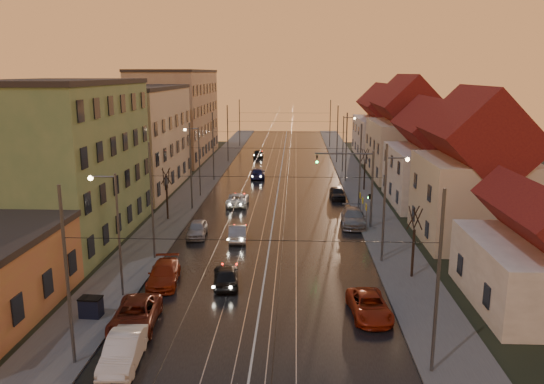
# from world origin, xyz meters

# --- Properties ---
(ground) EXTENTS (160.00, 160.00, 0.00)m
(ground) POSITION_xyz_m (0.00, 0.00, 0.00)
(ground) COLOR black
(ground) RESTS_ON ground
(road) EXTENTS (16.00, 120.00, 0.04)m
(road) POSITION_xyz_m (0.00, 40.00, 0.02)
(road) COLOR black
(road) RESTS_ON ground
(sidewalk_left) EXTENTS (4.00, 120.00, 0.15)m
(sidewalk_left) POSITION_xyz_m (-10.00, 40.00, 0.07)
(sidewalk_left) COLOR #4C4C4C
(sidewalk_left) RESTS_ON ground
(sidewalk_right) EXTENTS (4.00, 120.00, 0.15)m
(sidewalk_right) POSITION_xyz_m (10.00, 40.00, 0.07)
(sidewalk_right) COLOR #4C4C4C
(sidewalk_right) RESTS_ON ground
(tram_rail_0) EXTENTS (0.06, 120.00, 0.03)m
(tram_rail_0) POSITION_xyz_m (-2.20, 40.00, 0.06)
(tram_rail_0) COLOR gray
(tram_rail_0) RESTS_ON road
(tram_rail_1) EXTENTS (0.06, 120.00, 0.03)m
(tram_rail_1) POSITION_xyz_m (-0.77, 40.00, 0.06)
(tram_rail_1) COLOR gray
(tram_rail_1) RESTS_ON road
(tram_rail_2) EXTENTS (0.06, 120.00, 0.03)m
(tram_rail_2) POSITION_xyz_m (0.77, 40.00, 0.06)
(tram_rail_2) COLOR gray
(tram_rail_2) RESTS_ON road
(tram_rail_3) EXTENTS (0.06, 120.00, 0.03)m
(tram_rail_3) POSITION_xyz_m (2.20, 40.00, 0.06)
(tram_rail_3) COLOR gray
(tram_rail_3) RESTS_ON road
(apartment_left_1) EXTENTS (10.00, 18.00, 13.00)m
(apartment_left_1) POSITION_xyz_m (-17.50, 14.00, 6.50)
(apartment_left_1) COLOR #5A8152
(apartment_left_1) RESTS_ON ground
(apartment_left_2) EXTENTS (10.00, 20.00, 12.00)m
(apartment_left_2) POSITION_xyz_m (-17.50, 34.00, 6.00)
(apartment_left_2) COLOR beige
(apartment_left_2) RESTS_ON ground
(apartment_left_3) EXTENTS (10.00, 24.00, 14.00)m
(apartment_left_3) POSITION_xyz_m (-17.50, 58.00, 7.00)
(apartment_left_3) COLOR #A07E67
(apartment_left_3) RESTS_ON ground
(house_right_0) EXTENTS (8.16, 10.20, 5.80)m
(house_right_0) POSITION_xyz_m (17.00, 2.00, 2.92)
(house_right_0) COLOR beige
(house_right_0) RESTS_ON ground
(house_right_1) EXTENTS (8.67, 10.20, 10.80)m
(house_right_1) POSITION_xyz_m (17.00, 15.00, 5.45)
(house_right_1) COLOR beige
(house_right_1) RESTS_ON ground
(house_right_2) EXTENTS (9.18, 12.24, 9.20)m
(house_right_2) POSITION_xyz_m (17.00, 28.00, 4.64)
(house_right_2) COLOR beige
(house_right_2) RESTS_ON ground
(house_right_3) EXTENTS (9.18, 14.28, 11.50)m
(house_right_3) POSITION_xyz_m (17.00, 43.00, 5.80)
(house_right_3) COLOR beige
(house_right_3) RESTS_ON ground
(house_right_4) EXTENTS (9.18, 16.32, 10.00)m
(house_right_4) POSITION_xyz_m (17.00, 61.00, 5.05)
(house_right_4) COLOR beige
(house_right_4) RESTS_ON ground
(catenary_pole_l_0) EXTENTS (0.16, 0.16, 9.00)m
(catenary_pole_l_0) POSITION_xyz_m (-8.60, -6.00, 4.50)
(catenary_pole_l_0) COLOR #595B60
(catenary_pole_l_0) RESTS_ON ground
(catenary_pole_r_0) EXTENTS (0.16, 0.16, 9.00)m
(catenary_pole_r_0) POSITION_xyz_m (8.60, -6.00, 4.50)
(catenary_pole_r_0) COLOR #595B60
(catenary_pole_r_0) RESTS_ON ground
(catenary_pole_l_1) EXTENTS (0.16, 0.16, 9.00)m
(catenary_pole_l_1) POSITION_xyz_m (-8.60, 9.00, 4.50)
(catenary_pole_l_1) COLOR #595B60
(catenary_pole_l_1) RESTS_ON ground
(catenary_pole_r_1) EXTENTS (0.16, 0.16, 9.00)m
(catenary_pole_r_1) POSITION_xyz_m (8.60, 9.00, 4.50)
(catenary_pole_r_1) COLOR #595B60
(catenary_pole_r_1) RESTS_ON ground
(catenary_pole_l_2) EXTENTS (0.16, 0.16, 9.00)m
(catenary_pole_l_2) POSITION_xyz_m (-8.60, 24.00, 4.50)
(catenary_pole_l_2) COLOR #595B60
(catenary_pole_l_2) RESTS_ON ground
(catenary_pole_r_2) EXTENTS (0.16, 0.16, 9.00)m
(catenary_pole_r_2) POSITION_xyz_m (8.60, 24.00, 4.50)
(catenary_pole_r_2) COLOR #595B60
(catenary_pole_r_2) RESTS_ON ground
(catenary_pole_l_3) EXTENTS (0.16, 0.16, 9.00)m
(catenary_pole_l_3) POSITION_xyz_m (-8.60, 39.00, 4.50)
(catenary_pole_l_3) COLOR #595B60
(catenary_pole_l_3) RESTS_ON ground
(catenary_pole_r_3) EXTENTS (0.16, 0.16, 9.00)m
(catenary_pole_r_3) POSITION_xyz_m (8.60, 39.00, 4.50)
(catenary_pole_r_3) COLOR #595B60
(catenary_pole_r_3) RESTS_ON ground
(catenary_pole_l_4) EXTENTS (0.16, 0.16, 9.00)m
(catenary_pole_l_4) POSITION_xyz_m (-8.60, 54.00, 4.50)
(catenary_pole_l_4) COLOR #595B60
(catenary_pole_l_4) RESTS_ON ground
(catenary_pole_r_4) EXTENTS (0.16, 0.16, 9.00)m
(catenary_pole_r_4) POSITION_xyz_m (8.60, 54.00, 4.50)
(catenary_pole_r_4) COLOR #595B60
(catenary_pole_r_4) RESTS_ON ground
(catenary_pole_l_5) EXTENTS (0.16, 0.16, 9.00)m
(catenary_pole_l_5) POSITION_xyz_m (-8.60, 72.00, 4.50)
(catenary_pole_l_5) COLOR #595B60
(catenary_pole_l_5) RESTS_ON ground
(catenary_pole_r_5) EXTENTS (0.16, 0.16, 9.00)m
(catenary_pole_r_5) POSITION_xyz_m (8.60, 72.00, 4.50)
(catenary_pole_r_5) COLOR #595B60
(catenary_pole_r_5) RESTS_ON ground
(street_lamp_0) EXTENTS (1.75, 0.32, 8.00)m
(street_lamp_0) POSITION_xyz_m (-9.10, 2.00, 4.89)
(street_lamp_0) COLOR #595B60
(street_lamp_0) RESTS_ON ground
(street_lamp_1) EXTENTS (1.75, 0.32, 8.00)m
(street_lamp_1) POSITION_xyz_m (9.10, 10.00, 4.89)
(street_lamp_1) COLOR #595B60
(street_lamp_1) RESTS_ON ground
(street_lamp_2) EXTENTS (1.75, 0.32, 8.00)m
(street_lamp_2) POSITION_xyz_m (-9.10, 30.00, 4.89)
(street_lamp_2) COLOR #595B60
(street_lamp_2) RESTS_ON ground
(street_lamp_3) EXTENTS (1.75, 0.32, 8.00)m
(street_lamp_3) POSITION_xyz_m (9.10, 46.00, 4.89)
(street_lamp_3) COLOR #595B60
(street_lamp_3) RESTS_ON ground
(traffic_light_mast) EXTENTS (5.30, 0.32, 7.20)m
(traffic_light_mast) POSITION_xyz_m (7.99, 18.00, 4.60)
(traffic_light_mast) COLOR #595B60
(traffic_light_mast) RESTS_ON ground
(bare_tree_0) EXTENTS (1.09, 1.09, 5.11)m
(bare_tree_0) POSITION_xyz_m (-10.20, 20.00, 2.49)
(bare_tree_0) COLOR black
(bare_tree_0) RESTS_ON ground
(bare_tree_1) EXTENTS (1.09, 1.09, 5.11)m
(bare_tree_1) POSITION_xyz_m (10.20, 6.00, 2.49)
(bare_tree_1) COLOR black
(bare_tree_1) RESTS_ON ground
(bare_tree_2) EXTENTS (1.09, 1.09, 5.11)m
(bare_tree_2) POSITION_xyz_m (10.40, 34.00, 2.49)
(bare_tree_2) COLOR black
(bare_tree_2) RESTS_ON ground
(driving_car_0) EXTENTS (2.16, 4.25, 1.39)m
(driving_car_0) POSITION_xyz_m (-2.51, 4.24, 0.69)
(driving_car_0) COLOR black
(driving_car_0) RESTS_ON ground
(driving_car_1) EXTENTS (1.82, 4.25, 1.36)m
(driving_car_1) POSITION_xyz_m (-2.78, 14.03, 0.68)
(driving_car_1) COLOR gray
(driving_car_1) RESTS_ON ground
(driving_car_2) EXTENTS (2.23, 4.75, 1.31)m
(driving_car_2) POSITION_xyz_m (-4.08, 26.13, 0.66)
(driving_car_2) COLOR silver
(driving_car_2) RESTS_ON ground
(driving_car_3) EXTENTS (2.21, 4.83, 1.37)m
(driving_car_3) POSITION_xyz_m (-2.98, 41.15, 0.68)
(driving_car_3) COLOR #151641
(driving_car_3) RESTS_ON ground
(driving_car_4) EXTENTS (1.68, 4.03, 1.36)m
(driving_car_4) POSITION_xyz_m (-4.14, 59.12, 0.68)
(driving_car_4) COLOR black
(driving_car_4) RESTS_ON ground
(parked_left_0) EXTENTS (1.88, 4.59, 1.48)m
(parked_left_0) POSITION_xyz_m (-6.20, -5.89, 0.74)
(parked_left_0) COLOR silver
(parked_left_0) RESTS_ON ground
(parked_left_1) EXTENTS (2.73, 5.27, 1.42)m
(parked_left_1) POSITION_xyz_m (-6.80, -1.98, 0.71)
(parked_left_1) COLOR maroon
(parked_left_1) RESTS_ON ground
(parked_left_2) EXTENTS (2.44, 4.94, 1.38)m
(parked_left_2) POSITION_xyz_m (-6.73, 4.31, 0.69)
(parked_left_2) COLOR maroon
(parked_left_2) RESTS_ON ground
(parked_left_3) EXTENTS (1.86, 4.09, 1.36)m
(parked_left_3) POSITION_xyz_m (-6.40, 14.88, 0.68)
(parked_left_3) COLOR #9D9DA2
(parked_left_3) RESTS_ON ground
(parked_right_0) EXTENTS (2.50, 4.79, 1.29)m
(parked_right_0) POSITION_xyz_m (6.46, -0.01, 0.64)
(parked_right_0) COLOR #99250F
(parked_right_0) RESTS_ON ground
(parked_right_1) EXTENTS (2.42, 5.43, 1.55)m
(parked_right_1) POSITION_xyz_m (7.50, 18.94, 0.77)
(parked_right_1) COLOR gray
(parked_right_1) RESTS_ON ground
(parked_right_2) EXTENTS (1.74, 4.01, 1.35)m
(parked_right_2) POSITION_xyz_m (6.85, 29.61, 0.67)
(parked_right_2) COLOR black
(parked_right_2) RESTS_ON ground
(dumpster) EXTENTS (1.24, 0.87, 1.10)m
(dumpster) POSITION_xyz_m (-9.64, -1.08, 0.70)
(dumpster) COLOR black
(dumpster) RESTS_ON sidewalk_left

